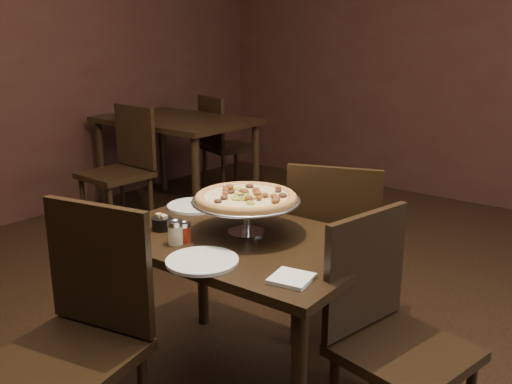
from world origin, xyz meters
The scene contains 16 objects.
room centered at (0.06, 0.03, 1.40)m, with size 6.04×7.04×2.84m.
dining_table centered at (-0.08, -0.01, 0.61)m, with size 1.15×0.79×0.71m.
background_table centered at (-2.20, 1.67, 0.71)m, with size 1.31×0.87×0.82m.
pizza_stand centered at (-0.09, 0.05, 0.86)m, with size 0.46×0.46×0.19m.
parmesan_shaker centered at (-0.23, -0.23, 0.76)m, with size 0.06×0.06×0.11m.
pepper_flake_shaker centered at (-0.22, -0.19, 0.75)m, with size 0.05×0.05×0.09m.
packet_caddy centered at (-0.40, -0.14, 0.74)m, with size 0.09×0.09×0.07m.
napkin_stack centered at (0.34, -0.22, 0.72)m, with size 0.14×0.14×0.01m, color white.
plate_left centered at (-0.52, 0.18, 0.71)m, with size 0.26×0.26×0.01m, color white.
plate_near centered at (-0.01, -0.30, 0.72)m, with size 0.27×0.27×0.01m, color white.
serving_spatula centered at (0.00, -0.02, 0.86)m, with size 0.14×0.14×0.02m.
chair_far centered at (0.05, 0.59, 0.52)m, with size 0.57×0.57×0.95m.
chair_near centered at (-0.22, -0.71, 0.53)m, with size 0.53×0.53×0.96m.
chair_side centered at (0.60, 0.03, 0.50)m, with size 0.50×0.50×0.91m.
bg_chair_far centered at (-2.21, 2.28, 0.52)m, with size 0.56×0.56×0.95m.
bg_chair_near centered at (-2.12, 1.02, 0.54)m, with size 0.48×0.48×0.98m.
Camera 1 is at (1.37, -1.73, 1.55)m, focal length 40.00 mm.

